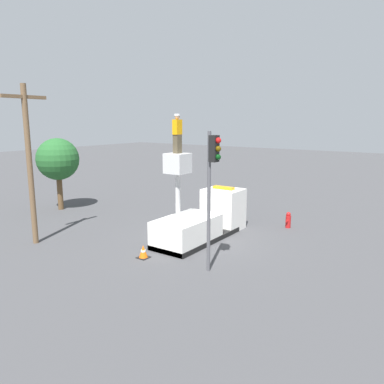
# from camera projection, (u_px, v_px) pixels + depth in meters

# --- Properties ---
(ground_plane) EXTENTS (120.00, 120.00, 0.00)m
(ground_plane) POSITION_uv_depth(u_px,v_px,m) (197.00, 240.00, 18.91)
(ground_plane) COLOR #424244
(bucket_truck) EXTENTS (6.00, 2.06, 4.49)m
(bucket_truck) POSITION_uv_depth(u_px,v_px,m) (203.00, 220.00, 19.15)
(bucket_truck) COLOR black
(bucket_truck) RESTS_ON ground
(worker) EXTENTS (0.40, 0.26, 1.75)m
(worker) POSITION_uv_depth(u_px,v_px,m) (177.00, 134.00, 16.65)
(worker) COLOR brown
(worker) RESTS_ON bucket_truck
(traffic_light_pole) EXTENTS (0.34, 0.57, 5.56)m
(traffic_light_pole) POSITION_uv_depth(u_px,v_px,m) (212.00, 174.00, 14.25)
(traffic_light_pole) COLOR #515156
(traffic_light_pole) RESTS_ON ground
(fire_hydrant) EXTENTS (0.53, 0.29, 0.90)m
(fire_hydrant) POSITION_uv_depth(u_px,v_px,m) (288.00, 220.00, 20.98)
(fire_hydrant) COLOR red
(fire_hydrant) RESTS_ON ground
(traffic_cone_rear) EXTENTS (0.49, 0.49, 0.58)m
(traffic_cone_rear) POSITION_uv_depth(u_px,v_px,m) (143.00, 252.00, 16.42)
(traffic_cone_rear) COLOR black
(traffic_cone_rear) RESTS_ON ground
(tree_left_bg) EXTENTS (2.78, 2.78, 4.80)m
(tree_left_bg) POSITION_uv_depth(u_px,v_px,m) (58.00, 160.00, 24.75)
(tree_left_bg) COLOR brown
(tree_left_bg) RESTS_ON ground
(utility_pole) EXTENTS (2.20, 0.26, 7.61)m
(utility_pole) POSITION_uv_depth(u_px,v_px,m) (29.00, 160.00, 17.69)
(utility_pole) COLOR brown
(utility_pole) RESTS_ON ground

